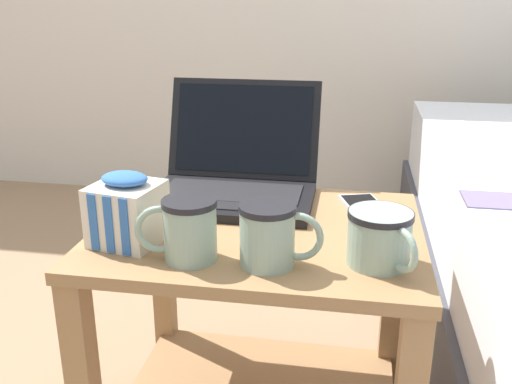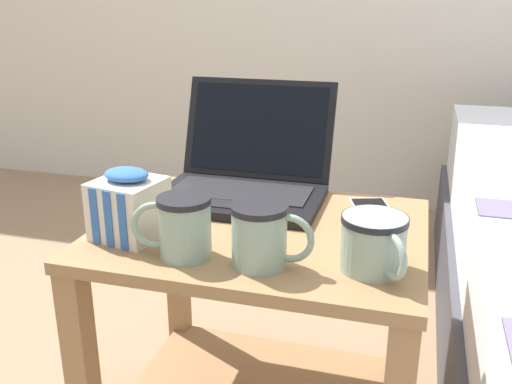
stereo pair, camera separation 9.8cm
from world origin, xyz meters
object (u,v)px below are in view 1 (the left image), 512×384
(mug_front_right, at_px, (188,227))
(snack_bag, at_px, (127,211))
(cell_phone, at_px, (365,208))
(laptop, at_px, (235,174))
(mug_mid_center, at_px, (270,232))
(mug_front_left, at_px, (380,235))

(mug_front_right, bearing_deg, snack_bag, 158.14)
(mug_front_right, height_order, cell_phone, mug_front_right)
(laptop, bearing_deg, mug_mid_center, -68.67)
(mug_front_left, bearing_deg, mug_mid_center, -169.25)
(mug_front_left, bearing_deg, laptop, 136.31)
(mug_front_right, relative_size, cell_phone, 0.84)
(cell_phone, bearing_deg, laptop, 171.63)
(mug_front_right, distance_m, cell_phone, 0.39)
(laptop, xyz_separation_m, cell_phone, (0.27, -0.04, -0.04))
(mug_mid_center, bearing_deg, laptop, 111.33)
(mug_front_right, bearing_deg, mug_front_left, 6.63)
(mug_mid_center, relative_size, snack_bag, 1.06)
(cell_phone, bearing_deg, snack_bag, -150.88)
(mug_front_left, distance_m, snack_bag, 0.42)
(mug_front_right, xyz_separation_m, snack_bag, (-0.12, 0.05, 0.00))
(laptop, xyz_separation_m, mug_front_left, (0.29, -0.28, 0.00))
(snack_bag, distance_m, cell_phone, 0.46)
(laptop, xyz_separation_m, snack_bag, (-0.13, -0.26, 0.01))
(mug_front_right, relative_size, snack_bag, 1.03)
(mug_front_right, distance_m, snack_bag, 0.13)
(cell_phone, bearing_deg, mug_mid_center, -119.16)
(snack_bag, bearing_deg, mug_front_left, -1.86)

